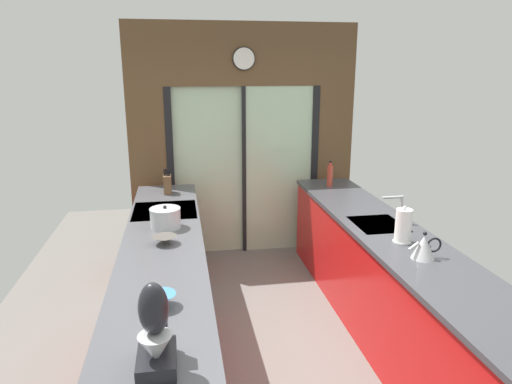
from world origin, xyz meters
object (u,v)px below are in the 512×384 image
oven_range (168,256)px  stock_pot (165,218)px  mixing_bowl_far (165,240)px  knife_block (168,184)px  mixing_bowl_near (161,300)px  paper_towel_roll (403,226)px  soap_bottle (330,175)px  kettle (424,247)px  stand_mixer (155,336)px

oven_range → stock_pot: size_ratio=3.62×
mixing_bowl_far → knife_block: size_ratio=0.72×
mixing_bowl_near → knife_block: size_ratio=0.65×
mixing_bowl_far → paper_towel_roll: (1.78, -0.27, 0.10)m
paper_towel_roll → mixing_bowl_near: bearing=-158.7°
paper_towel_roll → stock_pot: bearing=160.3°
knife_block → stock_pot: knife_block is taller
mixing_bowl_far → soap_bottle: soap_bottle is taller
soap_bottle → stock_pot: bearing=-148.4°
oven_range → mixing_bowl_near: bearing=-89.4°
kettle → oven_range: bearing=141.3°
mixing_bowl_near → mixing_bowl_far: 0.96m
knife_block → soap_bottle: bearing=0.1°
mixing_bowl_far → soap_bottle: (1.78, 1.47, 0.09)m
oven_range → stand_mixer: stand_mixer is taller
knife_block → stock_pot: size_ratio=1.04×
mixing_bowl_near → paper_towel_roll: bearing=21.3°
knife_block → paper_towel_roll: size_ratio=0.91×
oven_range → stand_mixer: bearing=-89.6°
mixing_bowl_near → stand_mixer: stand_mixer is taller
paper_towel_roll → stand_mixer: bearing=-145.1°
soap_bottle → knife_block: bearing=-179.9°
stock_pot → soap_bottle: bearing=31.6°
kettle → soap_bottle: 2.04m
oven_range → kettle: (1.80, -1.44, 0.55)m
knife_block → stand_mixer: (0.00, -2.97, 0.06)m
stock_pot → soap_bottle: (1.78, 1.10, 0.04)m
stock_pot → kettle: (1.78, -0.95, 0.00)m
stand_mixer → soap_bottle: size_ratio=1.47×
mixing_bowl_far → paper_towel_roll: 1.80m
mixing_bowl_far → stand_mixer: bearing=-90.0°
paper_towel_roll → kettle: bearing=-89.6°
oven_range → mixing_bowl_near: 1.89m
oven_range → kettle: 2.37m
oven_range → mixing_bowl_near: (0.02, -1.83, 0.51)m
kettle → paper_towel_roll: 0.31m
stock_pot → oven_range: bearing=92.1°
mixing_bowl_far → stand_mixer: (0.00, -1.51, 0.13)m
kettle → soap_bottle: (-0.00, 2.04, 0.04)m
mixing_bowl_near → kettle: bearing=12.1°
mixing_bowl_near → mixing_bowl_far: size_ratio=0.91×
mixing_bowl_far → kettle: 1.87m
oven_range → soap_bottle: soap_bottle is taller
oven_range → stand_mixer: size_ratio=2.19×
knife_block → soap_bottle: size_ratio=0.93×
knife_block → mixing_bowl_near: bearing=-90.0°
soap_bottle → oven_range: bearing=-161.5°
mixing_bowl_near → paper_towel_roll: (1.78, 0.69, 0.09)m
knife_block → oven_range: bearing=-91.8°
knife_block → stand_mixer: size_ratio=0.63×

